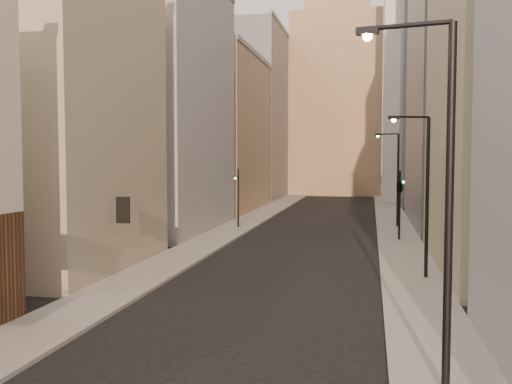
# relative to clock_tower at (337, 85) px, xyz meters

# --- Properties ---
(sidewalk_left) EXTENTS (3.00, 140.00, 0.15)m
(sidewalk_left) POSITION_rel_clock_tower_xyz_m (-5.50, -37.00, -17.56)
(sidewalk_left) COLOR gray
(sidewalk_left) RESTS_ON ground
(sidewalk_right) EXTENTS (3.00, 140.00, 0.15)m
(sidewalk_right) POSITION_rel_clock_tower_xyz_m (7.50, -37.00, -17.56)
(sidewalk_right) COLOR gray
(sidewalk_right) RESTS_ON ground
(left_bldg_beige) EXTENTS (8.00, 12.00, 16.00)m
(left_bldg_beige) POSITION_rel_clock_tower_xyz_m (-11.00, -66.00, -9.63)
(left_bldg_beige) COLOR tan
(left_bldg_beige) RESTS_ON ground
(left_bldg_grey) EXTENTS (8.00, 16.00, 20.00)m
(left_bldg_grey) POSITION_rel_clock_tower_xyz_m (-11.00, -50.00, -7.63)
(left_bldg_grey) COLOR #9B9BA0
(left_bldg_grey) RESTS_ON ground
(left_bldg_tan) EXTENTS (8.00, 18.00, 17.00)m
(left_bldg_tan) POSITION_rel_clock_tower_xyz_m (-11.00, -32.00, -9.13)
(left_bldg_tan) COLOR tan
(left_bldg_tan) RESTS_ON ground
(left_bldg_wingrid) EXTENTS (8.00, 20.00, 24.00)m
(left_bldg_wingrid) POSITION_rel_clock_tower_xyz_m (-11.00, -12.00, -5.63)
(left_bldg_wingrid) COLOR gray
(left_bldg_wingrid) RESTS_ON ground
(right_bldg_wingrid) EXTENTS (8.00, 20.00, 26.00)m
(right_bldg_wingrid) POSITION_rel_clock_tower_xyz_m (13.00, -42.00, -4.63)
(right_bldg_wingrid) COLOR gray
(right_bldg_wingrid) RESTS_ON ground
(highrise) EXTENTS (21.00, 23.00, 51.20)m
(highrise) POSITION_rel_clock_tower_xyz_m (19.00, -14.00, 8.02)
(highrise) COLOR gray
(highrise) RESTS_ON ground
(clock_tower) EXTENTS (14.00, 14.00, 44.90)m
(clock_tower) POSITION_rel_clock_tower_xyz_m (0.00, 0.00, 0.00)
(clock_tower) COLOR tan
(clock_tower) RESTS_ON ground
(white_tower) EXTENTS (8.00, 8.00, 41.50)m
(white_tower) POSITION_rel_clock_tower_xyz_m (11.00, -14.00, 0.97)
(white_tower) COLOR silver
(white_tower) RESTS_ON ground
(streetlamp_near) EXTENTS (2.40, 0.65, 9.25)m
(streetlamp_near) POSITION_rel_clock_tower_xyz_m (7.10, -79.20, -12.35)
(streetlamp_near) COLOR black
(streetlamp_near) RESTS_ON ground
(streetlamp_mid) EXTENTS (1.99, 0.86, 7.92)m
(streetlamp_mid) POSITION_rel_clock_tower_xyz_m (7.95, -65.35, -13.11)
(streetlamp_mid) COLOR black
(streetlamp_mid) RESTS_ON ground
(streetlamp_far) EXTENTS (2.02, 0.79, 7.94)m
(streetlamp_far) POSITION_rel_clock_tower_xyz_m (7.50, -44.58, -13.10)
(streetlamp_far) COLOR black
(streetlamp_far) RESTS_ON ground
(traffic_light_left) EXTENTS (0.59, 0.52, 5.00)m
(traffic_light_left) POSITION_rel_clock_tower_xyz_m (-5.30, -47.82, -14.04)
(traffic_light_left) COLOR black
(traffic_light_left) RESTS_ON ground
(traffic_light_right) EXTENTS (0.74, 0.74, 5.00)m
(traffic_light_right) POSITION_rel_clock_tower_xyz_m (7.47, -52.54, -13.71)
(traffic_light_right) COLOR black
(traffic_light_right) RESTS_ON ground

